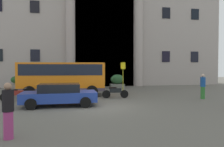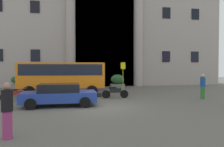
# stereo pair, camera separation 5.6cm
# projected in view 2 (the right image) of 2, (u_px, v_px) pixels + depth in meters

# --- Properties ---
(ground_plane) EXTENTS (80.00, 64.00, 0.12)m
(ground_plane) POSITION_uv_depth(u_px,v_px,m) (101.00, 108.00, 12.22)
(ground_plane) COLOR #5D5A51
(office_building_facade) EXTENTS (33.99, 9.78, 16.35)m
(office_building_facade) POSITION_uv_depth(u_px,v_px,m) (86.00, 24.00, 29.17)
(office_building_facade) COLOR #A0958F
(office_building_facade) RESTS_ON ground_plane
(orange_minibus) EXTENTS (6.76, 2.93, 2.65)m
(orange_minibus) POSITION_uv_depth(u_px,v_px,m) (63.00, 76.00, 17.17)
(orange_minibus) COLOR orange
(orange_minibus) RESTS_ON ground_plane
(bus_stop_sign) EXTENTS (0.44, 0.08, 2.73)m
(bus_stop_sign) POSITION_uv_depth(u_px,v_px,m) (123.00, 74.00, 19.87)
(bus_stop_sign) COLOR #939518
(bus_stop_sign) RESTS_ON ground_plane
(hedge_planter_far_west) EXTENTS (2.15, 0.86, 1.19)m
(hedge_planter_far_west) POSITION_uv_depth(u_px,v_px,m) (88.00, 83.00, 22.37)
(hedge_planter_far_west) COLOR slate
(hedge_planter_far_west) RESTS_ON ground_plane
(hedge_planter_entrance_left) EXTENTS (1.49, 0.93, 1.50)m
(hedge_planter_entrance_left) POSITION_uv_depth(u_px,v_px,m) (117.00, 82.00, 23.05)
(hedge_planter_entrance_left) COLOR slate
(hedge_planter_entrance_left) RESTS_ON ground_plane
(hedge_planter_west) EXTENTS (1.57, 0.78, 1.43)m
(hedge_planter_west) POSITION_uv_depth(u_px,v_px,m) (19.00, 83.00, 21.41)
(hedge_planter_west) COLOR gray
(hedge_planter_west) RESTS_ON ground_plane
(parked_sedan_far) EXTENTS (4.35, 2.12, 1.31)m
(parked_sedan_far) POSITION_uv_depth(u_px,v_px,m) (59.00, 94.00, 12.64)
(parked_sedan_far) COLOR #203A96
(parked_sedan_far) RESTS_ON ground_plane
(scooter_by_planter) EXTENTS (1.94, 0.55, 0.89)m
(scooter_by_planter) POSITION_uv_depth(u_px,v_px,m) (115.00, 92.00, 15.78)
(scooter_by_planter) COLOR black
(scooter_by_planter) RESTS_ON ground_plane
(motorcycle_far_end) EXTENTS (2.05, 0.55, 0.89)m
(motorcycle_far_end) POSITION_uv_depth(u_px,v_px,m) (15.00, 95.00, 14.27)
(motorcycle_far_end) COLOR black
(motorcycle_far_end) RESTS_ON ground_plane
(pedestrian_child_trailing) EXTENTS (0.36, 0.36, 1.81)m
(pedestrian_child_trailing) POSITION_uv_depth(u_px,v_px,m) (7.00, 110.00, 6.82)
(pedestrian_child_trailing) COLOR #99336E
(pedestrian_child_trailing) RESTS_ON ground_plane
(pedestrian_woman_with_bag) EXTENTS (0.36, 0.36, 1.81)m
(pedestrian_woman_with_bag) POSITION_uv_depth(u_px,v_px,m) (203.00, 86.00, 15.37)
(pedestrian_woman_with_bag) COLOR #2E732F
(pedestrian_woman_with_bag) RESTS_ON ground_plane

